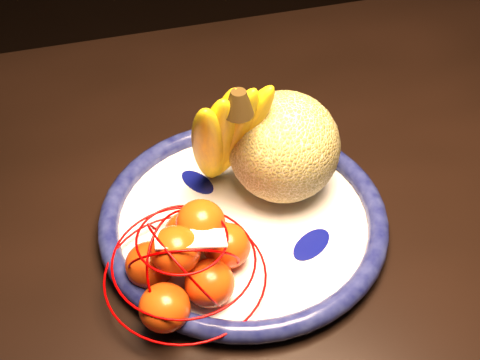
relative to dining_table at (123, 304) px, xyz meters
name	(u,v)px	position (x,y,z in m)	size (l,w,h in m)	color
dining_table	(123,304)	(0.00, 0.00, 0.00)	(1.68, 1.13, 0.79)	black
fruit_bowl	(243,219)	(0.16, -0.01, 0.10)	(0.34, 0.34, 0.03)	white
cantaloupe	(284,147)	(0.22, 0.02, 0.16)	(0.13, 0.13, 0.13)	olive
banana_bunch	(223,133)	(0.15, 0.04, 0.19)	(0.13, 0.12, 0.19)	yellow
mandarin_bag	(187,259)	(0.07, -0.07, 0.13)	(0.23, 0.23, 0.11)	#FF4D0E
price_tag	(191,239)	(0.07, -0.08, 0.17)	(0.07, 0.03, 0.00)	white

